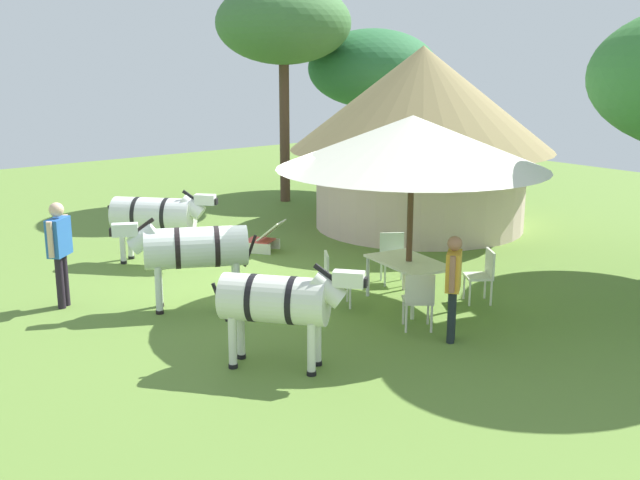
% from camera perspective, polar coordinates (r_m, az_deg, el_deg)
% --- Properties ---
extents(ground_plane, '(36.00, 36.00, 0.00)m').
position_cam_1_polar(ground_plane, '(13.38, -3.39, -3.95)').
color(ground_plane, olive).
extents(thatched_hut, '(6.19, 6.19, 4.24)m').
position_cam_1_polar(thatched_hut, '(18.23, 7.57, 8.25)').
color(thatched_hut, beige).
rests_on(thatched_hut, ground_plane).
extents(shade_umbrella, '(4.37, 4.37, 3.12)m').
position_cam_1_polar(shade_umbrella, '(12.29, 6.91, 7.26)').
color(shade_umbrella, '#4E3220').
rests_on(shade_umbrella, ground_plane).
extents(patio_dining_table, '(1.58, 1.12, 0.74)m').
position_cam_1_polar(patio_dining_table, '(12.68, 6.65, -1.92)').
color(patio_dining_table, '#ECE7CD').
rests_on(patio_dining_table, ground_plane).
extents(patio_chair_near_lawn, '(0.60, 0.60, 0.90)m').
position_cam_1_polar(patio_chair_near_lawn, '(13.00, 12.11, -2.37)').
color(patio_chair_near_lawn, white).
rests_on(patio_chair_near_lawn, ground_plane).
extents(patio_chair_west_end, '(0.59, 0.60, 0.90)m').
position_cam_1_polar(patio_chair_west_end, '(13.90, 5.47, -1.06)').
color(patio_chair_west_end, silver).
rests_on(patio_chair_west_end, ground_plane).
extents(patio_chair_east_end, '(0.60, 0.59, 0.90)m').
position_cam_1_polar(patio_chair_east_end, '(12.53, 0.97, -2.67)').
color(patio_chair_east_end, silver).
rests_on(patio_chair_east_end, ground_plane).
extents(patio_chair_near_hut, '(0.60, 0.61, 0.90)m').
position_cam_1_polar(patio_chair_near_hut, '(11.52, 7.38, -4.27)').
color(patio_chair_near_hut, silver).
rests_on(patio_chair_near_hut, ground_plane).
extents(guest_beside_umbrella, '(0.41, 0.47, 1.57)m').
position_cam_1_polar(guest_beside_umbrella, '(11.04, 9.93, -2.87)').
color(guest_beside_umbrella, '#1C2429').
rests_on(guest_beside_umbrella, ground_plane).
extents(standing_watcher, '(0.48, 0.50, 1.75)m').
position_cam_1_polar(standing_watcher, '(13.04, -18.91, -0.34)').
color(standing_watcher, black).
rests_on(standing_watcher, ground_plane).
extents(striped_lounge_chair, '(0.95, 0.87, 0.67)m').
position_cam_1_polar(striped_lounge_chair, '(16.11, -4.19, 0.07)').
color(striped_lounge_chair, '#CD4F42').
rests_on(striped_lounge_chair, ground_plane).
extents(zebra_nearest_camera, '(1.36, 2.10, 1.55)m').
position_cam_1_polar(zebra_nearest_camera, '(12.46, -9.49, -0.64)').
color(zebra_nearest_camera, silver).
rests_on(zebra_nearest_camera, ground_plane).
extents(zebra_by_umbrella, '(1.83, 1.70, 1.49)m').
position_cam_1_polar(zebra_by_umbrella, '(15.36, -12.14, 1.80)').
color(zebra_by_umbrella, silver).
rests_on(zebra_by_umbrella, ground_plane).
extents(zebra_toward_hut, '(1.74, 1.50, 1.47)m').
position_cam_1_polar(zebra_toward_hut, '(10.00, -3.11, -4.54)').
color(zebra_toward_hut, silver).
rests_on(zebra_toward_hut, ground_plane).
extents(acacia_tree_right_background, '(3.65, 3.65, 5.95)m').
position_cam_1_polar(acacia_tree_right_background, '(21.25, -2.75, 15.82)').
color(acacia_tree_right_background, '#51392A').
rests_on(acacia_tree_right_background, ground_plane).
extents(acacia_tree_left_background, '(3.79, 3.79, 4.77)m').
position_cam_1_polar(acacia_tree_left_background, '(22.91, 3.95, 12.65)').
color(acacia_tree_left_background, '#442E21').
rests_on(acacia_tree_left_background, ground_plane).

